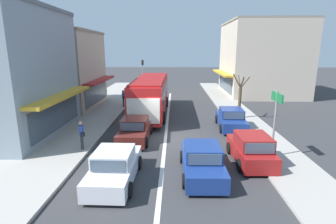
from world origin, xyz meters
TOP-DOWN VIEW (x-y plane):
  - ground_plane at (0.00, 0.00)m, footprint 140.00×140.00m
  - lane_centre_line at (0.00, 4.00)m, footprint 0.20×28.00m
  - sidewalk_left at (-6.80, 6.00)m, footprint 5.20×44.00m
  - kerb_right at (6.20, 6.00)m, footprint 2.80×44.00m
  - shopfront_corner_near at (-10.18, 0.45)m, footprint 7.11×8.60m
  - shopfront_mid_block at (-10.18, 9.24)m, footprint 7.13×8.26m
  - building_right_far at (11.48, 17.77)m, footprint 9.87×10.19m
  - city_bus at (-1.51, 6.56)m, footprint 2.82×10.88m
  - sedan_queue_far_back at (-1.92, -0.29)m, footprint 1.95×4.23m
  - sedan_adjacent_lane_trail at (-2.00, -5.66)m, footprint 1.96×4.23m
  - sedan_queue_gap_filler at (1.85, -4.92)m, footprint 1.94×4.22m
  - parked_hatchback_kerb_front at (4.47, -3.54)m, footprint 1.89×3.74m
  - parked_sedan_kerb_second at (4.71, 2.53)m, footprint 2.00×4.25m
  - traffic_light_downstreet at (-3.93, 20.86)m, footprint 0.33×0.24m
  - directional_road_sign at (5.72, -3.02)m, footprint 0.10×1.40m
  - street_tree_right at (5.88, 5.01)m, footprint 1.39×1.93m
  - pedestrian_with_handbag_near at (-4.46, 9.11)m, footprint 0.39×0.65m
  - pedestrian_browsing_midblock at (-4.62, -2.28)m, footprint 0.47×0.62m
  - pedestrian_far_walker at (-4.47, 13.66)m, footprint 0.34×0.54m

SIDE VIEW (x-z plane):
  - ground_plane at x=0.00m, z-range 0.00..0.00m
  - lane_centre_line at x=0.00m, z-range 0.00..0.01m
  - kerb_right at x=6.20m, z-range 0.00..0.12m
  - sidewalk_left at x=-6.80m, z-range 0.00..0.14m
  - sedan_queue_far_back at x=-1.92m, z-range -0.07..1.40m
  - sedan_adjacent_lane_trail at x=-2.00m, z-range -0.07..1.40m
  - sedan_queue_gap_filler at x=1.85m, z-range -0.07..1.40m
  - parked_sedan_kerb_second at x=4.71m, z-range -0.07..1.40m
  - parked_hatchback_kerb_front at x=4.47m, z-range -0.06..1.48m
  - pedestrian_far_walker at x=-4.47m, z-range 0.25..1.88m
  - pedestrian_with_handbag_near at x=-4.46m, z-range 0.25..1.88m
  - pedestrian_browsing_midblock at x=-4.62m, z-range 0.25..1.88m
  - street_tree_right at x=5.88m, z-range -0.12..3.63m
  - city_bus at x=-1.51m, z-range 0.27..3.49m
  - directional_road_sign at x=5.72m, z-range 0.88..4.48m
  - traffic_light_downstreet at x=-3.93m, z-range 0.75..4.95m
  - shopfront_mid_block at x=-10.18m, z-range -0.01..7.37m
  - shopfront_corner_near at x=-10.18m, z-range -0.01..8.29m
  - building_right_far at x=11.48m, z-range -0.01..9.02m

